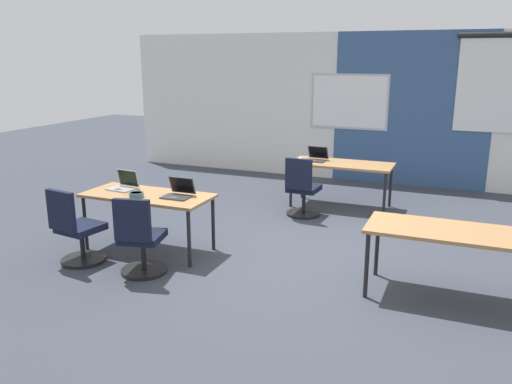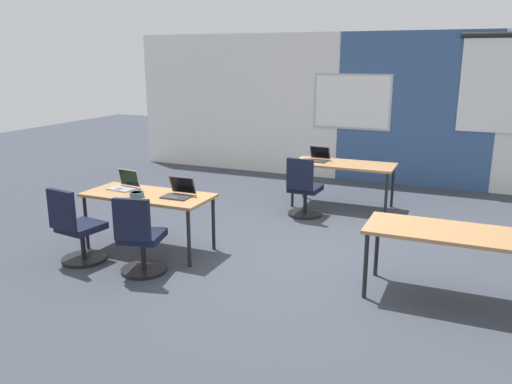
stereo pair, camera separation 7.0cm
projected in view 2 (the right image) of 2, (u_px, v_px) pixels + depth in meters
The scene contains 14 objects.
ground_plane at pixel (298, 253), 6.39m from camera, with size 24.00×24.00×0.00m.
back_wall_assembly at pixel (373, 108), 9.74m from camera, with size 10.00×0.27×2.80m.
desk_near_left at pixel (148, 198), 6.36m from camera, with size 1.60×0.70×0.72m.
desk_near_right at pixel (450, 236), 5.02m from camera, with size 1.60×0.70×0.72m.
desk_far_center at pixel (343, 167), 8.18m from camera, with size 1.60×0.70×0.72m.
laptop_near_left_inner at pixel (179, 193), 6.21m from camera, with size 0.33×0.31×0.23m.
chair_near_left_inner at pixel (140, 242), 5.68m from camera, with size 0.53×0.58×0.92m.
laptop_near_left_end at pixel (124, 185), 6.58m from camera, with size 0.36×0.31×0.23m.
chair_near_left_end at pixel (77, 232), 6.00m from camera, with size 0.52×0.56×0.92m.
laptop_far_left at pixel (318, 158), 8.33m from camera, with size 0.34×0.33×0.22m.
mousepad_far_left at pixel (302, 160), 8.42m from camera, with size 0.22×0.19×0.00m.
mouse_far_left at pixel (302, 159), 8.42m from camera, with size 0.06×0.10×0.03m.
chair_far_left at pixel (304, 192), 7.76m from camera, with size 0.52×0.55×0.92m.
snack_bowl at pixel (137, 194), 6.20m from camera, with size 0.18×0.18×0.06m.
Camera 2 is at (1.89, -5.71, 2.36)m, focal length 36.26 mm.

